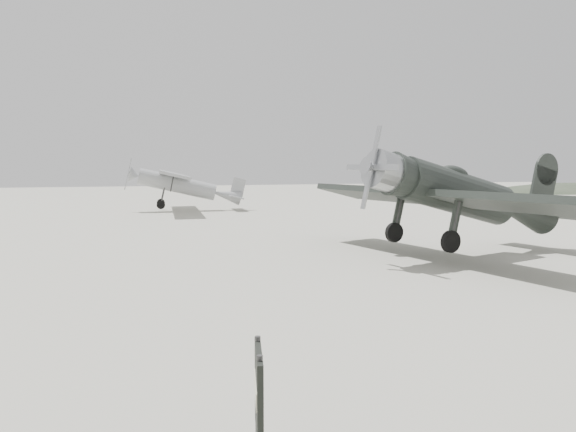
{
  "coord_description": "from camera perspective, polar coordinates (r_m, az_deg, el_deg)",
  "views": [
    {
      "loc": [
        -7.99,
        -14.64,
        3.14
      ],
      "look_at": [
        -1.67,
        2.99,
        1.5
      ],
      "focal_mm": 35.0,
      "sensor_mm": 36.0,
      "label": 1
    }
  ],
  "objects": [
    {
      "name": "ground",
      "position": [
        16.97,
        8.81,
        -5.72
      ],
      "size": [
        160.0,
        160.0,
        0.0
      ],
      "primitive_type": "plane",
      "color": "gray",
      "rests_on": "ground"
    },
    {
      "name": "hill_northeast",
      "position": [
        79.74,
        26.99,
        2.2
      ],
      "size": [
        32.0,
        16.0,
        5.2
      ],
      "primitive_type": "ellipsoid",
      "color": "#333D2C",
      "rests_on": "ground"
    },
    {
      "name": "lowwing_monoplane",
      "position": [
        20.6,
        17.42,
        1.99
      ],
      "size": [
        9.03,
        12.6,
        4.04
      ],
      "rotation": [
        0.0,
        0.24,
        0.15
      ],
      "color": "black",
      "rests_on": "ground"
    },
    {
      "name": "highwing_monoplane",
      "position": [
        40.98,
        -10.71,
        3.42
      ],
      "size": [
        8.34,
        11.72,
        3.31
      ],
      "rotation": [
        0.0,
        0.23,
        -0.12
      ],
      "color": "gray",
      "rests_on": "ground"
    },
    {
      "name": "sign_board",
      "position": [
        6.05,
        -2.98,
        -17.81
      ],
      "size": [
        0.29,
        0.91,
        1.33
      ],
      "rotation": [
        0.0,
        0.0,
        -0.26
      ],
      "color": "#333333",
      "rests_on": "ground"
    }
  ]
}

